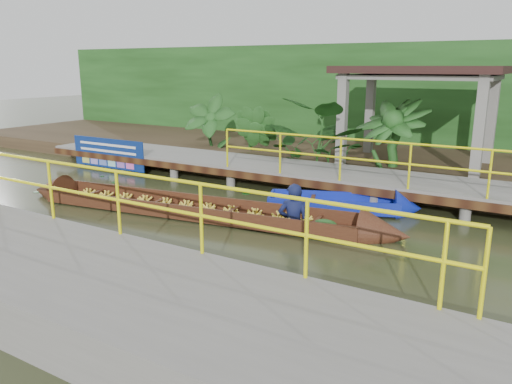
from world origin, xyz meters
The scene contains 10 objects.
ground centered at (0.00, 0.00, 0.00)m, with size 80.00×80.00×0.00m, color #2D341A.
land_strip centered at (0.00, 7.50, 0.23)m, with size 30.00×8.00×0.45m, color #302418.
far_dock centered at (0.02, 3.43, 0.48)m, with size 16.00×2.06×1.66m.
near_dock centered at (1.00, -4.20, 0.30)m, with size 18.00×2.40×1.73m.
pavilion centered at (3.00, 6.30, 2.82)m, with size 4.40×3.00×3.00m.
foliage_backdrop centered at (0.00, 10.00, 2.00)m, with size 30.00×0.80×4.00m, color #183C13.
vendor_boat centered at (0.16, 0.07, 0.24)m, with size 9.29×2.14×2.11m.
moored_blue_boat centered at (3.08, 2.22, 0.14)m, with size 3.44×2.02×0.80m.
blue_banner centered at (-5.46, 2.48, 0.56)m, with size 2.98×0.04×0.93m.
tropical_plants centered at (2.25, 5.30, 1.25)m, with size 14.28×1.28×1.60m.
Camera 1 is at (6.44, -8.28, 3.20)m, focal length 35.00 mm.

